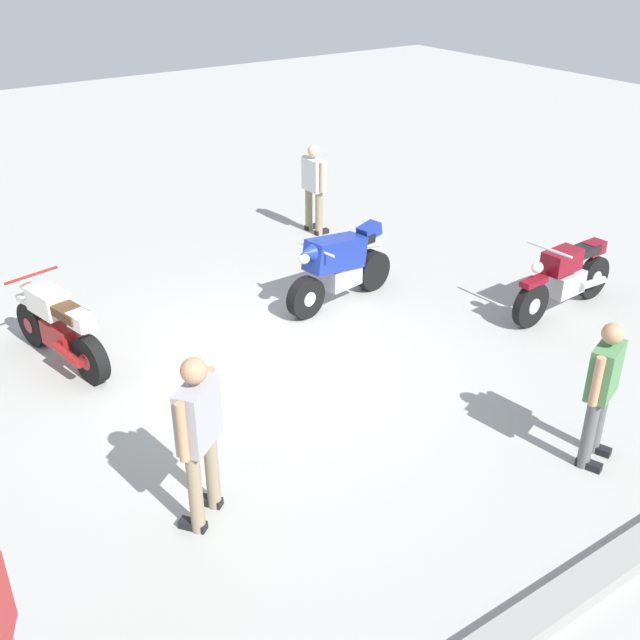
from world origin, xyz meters
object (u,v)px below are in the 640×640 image
motorcycle_cream_vintage (59,328)px  motorcycle_maroon_cruiser (566,277)px  motorcycle_blue_sportbike (339,265)px  person_in_gray_shirt (199,431)px  person_in_green_shirt (602,386)px  person_in_white_shirt (314,184)px

motorcycle_cream_vintage → motorcycle_maroon_cruiser: motorcycle_maroon_cruiser is taller
motorcycle_cream_vintage → motorcycle_blue_sportbike: 3.90m
motorcycle_cream_vintage → person_in_gray_shirt: person_in_gray_shirt is taller
motorcycle_blue_sportbike → person_in_green_shirt: person_in_green_shirt is taller
motorcycle_cream_vintage → motorcycle_maroon_cruiser: size_ratio=0.93×
motorcycle_blue_sportbike → person_in_gray_shirt: size_ratio=1.13×
person_in_gray_shirt → person_in_green_shirt: size_ratio=1.09×
motorcycle_maroon_cruiser → motorcycle_blue_sportbike: bearing=-43.4°
motorcycle_blue_sportbike → person_in_green_shirt: bearing=80.5°
person_in_gray_shirt → person_in_green_shirt: (-3.67, 1.46, -0.11)m
motorcycle_maroon_cruiser → person_in_green_shirt: size_ratio=1.32×
person_in_gray_shirt → person_in_white_shirt: person_in_gray_shirt is taller
motorcycle_maroon_cruiser → motorcycle_cream_vintage: bearing=-26.4°
person_in_gray_shirt → person_in_white_shirt: size_ratio=1.09×
person_in_white_shirt → motorcycle_cream_vintage: bearing=-160.2°
motorcycle_cream_vintage → motorcycle_blue_sportbike: motorcycle_blue_sportbike is taller
person_in_gray_shirt → person_in_white_shirt: 7.40m
person_in_gray_shirt → motorcycle_cream_vintage: bearing=-34.1°
motorcycle_cream_vintage → person_in_white_shirt: person_in_white_shirt is taller
person_in_white_shirt → motorcycle_maroon_cruiser: bearing=-76.5°
motorcycle_blue_sportbike → person_in_white_shirt: (-1.29, -2.54, 0.29)m
person_in_green_shirt → person_in_white_shirt: bearing=149.5°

